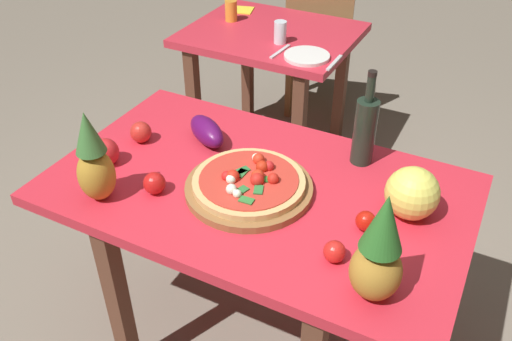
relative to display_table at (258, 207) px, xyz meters
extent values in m
plane|color=gray|center=(0.00, 0.00, -0.68)|extent=(10.00, 10.00, 0.00)
cube|color=brown|center=(-0.36, -0.36, -0.31)|extent=(0.06, 0.06, 0.73)
cube|color=brown|center=(-0.36, 0.36, -0.31)|extent=(0.06, 0.06, 0.73)
cube|color=brown|center=(0.36, 0.36, -0.31)|extent=(0.06, 0.06, 0.73)
cube|color=red|center=(0.00, 0.00, 0.07)|extent=(1.36, 0.82, 0.04)
cube|color=brown|center=(-0.86, 0.91, -0.31)|extent=(0.06, 0.06, 0.73)
cube|color=brown|center=(-0.23, 0.91, -0.31)|extent=(0.06, 0.06, 0.73)
cube|color=brown|center=(-0.86, 1.53, -0.31)|extent=(0.06, 0.06, 0.73)
cube|color=brown|center=(-0.23, 1.53, -0.31)|extent=(0.06, 0.06, 0.73)
cube|color=red|center=(-0.54, 1.22, 0.07)|extent=(0.87, 0.72, 0.04)
cube|color=olive|center=(-0.39, 2.08, -0.47)|extent=(0.04, 0.04, 0.41)
cube|color=olive|center=(-0.71, 2.00, -0.47)|extent=(0.04, 0.04, 0.41)
cube|color=olive|center=(-0.31, 1.76, -0.47)|extent=(0.04, 0.04, 0.41)
cube|color=olive|center=(-0.63, 1.68, -0.47)|extent=(0.04, 0.04, 0.41)
cube|color=olive|center=(-0.51, 1.88, -0.25)|extent=(0.49, 0.49, 0.04)
cube|color=brown|center=(-0.46, 1.71, -0.03)|extent=(0.40, 0.14, 0.40)
cylinder|color=olive|center=(-0.01, -0.04, 0.11)|extent=(0.41, 0.41, 0.02)
cylinder|color=#DFB06C|center=(-0.01, -0.04, 0.13)|extent=(0.36, 0.36, 0.02)
cylinder|color=red|center=(-0.01, -0.04, 0.14)|extent=(0.32, 0.32, 0.00)
sphere|color=red|center=(0.02, -0.05, 0.16)|extent=(0.04, 0.04, 0.04)
sphere|color=red|center=(-0.02, 0.06, 0.15)|extent=(0.04, 0.04, 0.04)
sphere|color=red|center=(0.02, 0.04, 0.15)|extent=(0.04, 0.04, 0.04)
sphere|color=red|center=(0.01, 0.02, 0.16)|extent=(0.04, 0.04, 0.04)
sphere|color=red|center=(0.06, -0.02, 0.15)|extent=(0.04, 0.04, 0.04)
sphere|color=red|center=(0.02, -0.03, 0.16)|extent=(0.04, 0.04, 0.04)
sphere|color=red|center=(-0.05, -0.07, 0.16)|extent=(0.04, 0.04, 0.04)
sphere|color=red|center=(-0.07, -0.07, 0.15)|extent=(0.03, 0.03, 0.03)
cube|color=#2D7437|center=(0.00, -0.11, 0.15)|extent=(0.04, 0.05, 0.00)
cube|color=#236F24|center=(0.03, -0.03, 0.15)|extent=(0.05, 0.04, 0.00)
cube|color=#2E7939|center=(0.04, -0.08, 0.15)|extent=(0.04, 0.05, 0.00)
cube|color=#367F37|center=(0.04, -0.14, 0.15)|extent=(0.05, 0.03, 0.00)
cube|color=#297338|center=(-0.05, -0.01, 0.15)|extent=(0.04, 0.05, 0.00)
cube|color=#2F7538|center=(-0.04, -0.03, 0.15)|extent=(0.03, 0.04, 0.00)
sphere|color=white|center=(-0.05, -0.08, 0.15)|extent=(0.03, 0.03, 0.03)
sphere|color=white|center=(-0.04, 0.06, 0.15)|extent=(0.03, 0.03, 0.03)
sphere|color=white|center=(0.00, -0.14, 0.15)|extent=(0.03, 0.03, 0.03)
sphere|color=white|center=(-0.03, -0.13, 0.16)|extent=(0.03, 0.03, 0.03)
cylinder|color=#1E2C21|center=(0.26, 0.29, 0.21)|extent=(0.08, 0.08, 0.23)
cylinder|color=#1E2C21|center=(0.26, 0.29, 0.37)|extent=(0.03, 0.03, 0.09)
cylinder|color=black|center=(0.26, 0.29, 0.43)|extent=(0.03, 0.03, 0.02)
ellipsoid|color=#B37F2E|center=(0.47, -0.27, 0.18)|extent=(0.13, 0.13, 0.16)
cone|color=#2C6B27|center=(0.47, -0.27, 0.34)|extent=(0.11, 0.11, 0.16)
ellipsoid|color=#B9852B|center=(-0.41, -0.28, 0.18)|extent=(0.12, 0.12, 0.17)
cone|color=#3D7336|center=(-0.41, -0.28, 0.34)|extent=(0.09, 0.09, 0.13)
sphere|color=#E8E25F|center=(0.47, 0.08, 0.17)|extent=(0.16, 0.16, 0.16)
ellipsoid|color=red|center=(-0.52, -0.13, 0.14)|extent=(0.09, 0.09, 0.10)
ellipsoid|color=#520E51|center=(-0.28, 0.15, 0.14)|extent=(0.22, 0.18, 0.09)
sphere|color=red|center=(-0.27, -0.18, 0.13)|extent=(0.07, 0.07, 0.07)
sphere|color=red|center=(0.34, -0.21, 0.13)|extent=(0.06, 0.06, 0.06)
sphere|color=red|center=(-0.50, 0.04, 0.13)|extent=(0.08, 0.08, 0.08)
sphere|color=red|center=(0.38, -0.04, 0.12)|extent=(0.06, 0.06, 0.06)
cylinder|color=orange|center=(-0.81, 1.26, 0.15)|extent=(0.07, 0.07, 0.11)
cylinder|color=silver|center=(-0.44, 1.10, 0.15)|extent=(0.06, 0.06, 0.11)
cylinder|color=white|center=(-0.25, 1.00, 0.10)|extent=(0.22, 0.22, 0.02)
cube|color=silver|center=(-0.39, 1.00, 0.10)|extent=(0.03, 0.18, 0.01)
cube|color=silver|center=(-0.11, 1.00, 0.10)|extent=(0.02, 0.18, 0.01)
cube|color=yellow|center=(-0.84, 1.43, 0.10)|extent=(0.17, 0.15, 0.01)
camera|label=1|loc=(0.64, -1.25, 1.17)|focal=37.87mm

